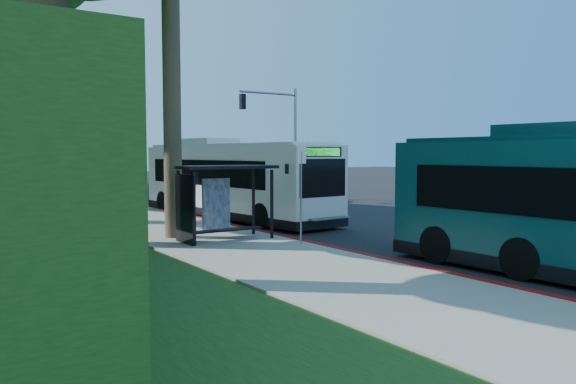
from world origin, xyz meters
TOP-DOWN VIEW (x-y plane):
  - ground at (0.00, 0.00)m, footprint 140.00×140.00m
  - sidewalk at (-7.30, 0.00)m, footprint 4.50×70.00m
  - red_curb at (-5.00, -4.00)m, footprint 0.25×30.00m
  - bus_shelter at (-7.26, -2.86)m, footprint 3.20×1.51m
  - stop_sign_pole at (-5.40, -5.00)m, footprint 0.35×0.06m
  - traffic_signal_pole at (3.78, 10.00)m, footprint 4.10×0.30m
  - white_bus at (-3.32, 3.42)m, footprint 3.60×12.43m
  - pickup at (0.70, 6.06)m, footprint 3.65×6.03m

SIDE VIEW (x-z plane):
  - ground at x=0.00m, z-range 0.00..0.00m
  - sidewalk at x=-7.30m, z-range 0.00..0.12m
  - red_curb at x=-5.00m, z-range 0.00..0.13m
  - pickup at x=0.70m, z-range 0.00..1.56m
  - white_bus at x=-3.32m, z-range -0.04..3.61m
  - bus_shelter at x=-7.26m, z-range 0.53..3.08m
  - stop_sign_pole at x=-5.40m, z-range 0.50..3.67m
  - traffic_signal_pole at x=3.78m, z-range 0.92..7.92m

